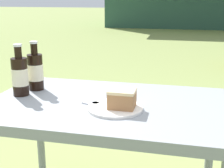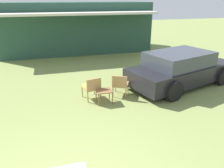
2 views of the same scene
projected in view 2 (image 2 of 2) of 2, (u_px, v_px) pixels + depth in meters
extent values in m
cube|color=#284C3D|center=(76.00, 27.00, 13.76)|extent=(8.83, 3.30, 2.96)
cube|color=silver|center=(80.00, 14.00, 11.40)|extent=(8.39, 1.20, 0.12)
cube|color=black|center=(181.00, 72.00, 8.44)|extent=(4.66, 2.91, 0.61)
cube|color=#383D47|center=(179.00, 59.00, 8.12)|extent=(2.75, 2.21, 0.53)
cylinder|color=black|center=(186.00, 65.00, 9.87)|extent=(0.71, 0.39, 0.69)
cylinder|color=black|center=(223.00, 76.00, 8.46)|extent=(0.71, 0.39, 0.69)
cylinder|color=black|center=(139.00, 76.00, 8.52)|extent=(0.71, 0.39, 0.69)
cylinder|color=black|center=(174.00, 91.00, 7.11)|extent=(0.71, 0.39, 0.69)
cylinder|color=#B2844C|center=(94.00, 89.00, 7.65)|extent=(0.04, 0.04, 0.37)
cylinder|color=#B2844C|center=(82.00, 92.00, 7.45)|extent=(0.04, 0.04, 0.37)
cylinder|color=#B2844C|center=(100.00, 95.00, 7.25)|extent=(0.04, 0.04, 0.37)
cylinder|color=#B2844C|center=(88.00, 97.00, 7.05)|extent=(0.04, 0.04, 0.37)
cube|color=#B2844C|center=(91.00, 87.00, 7.27)|extent=(0.61, 0.64, 0.06)
cube|color=#B2844C|center=(94.00, 84.00, 7.00)|extent=(0.50, 0.16, 0.35)
cube|color=gold|center=(91.00, 86.00, 7.25)|extent=(0.54, 0.55, 0.05)
cylinder|color=#B2844C|center=(128.00, 88.00, 7.79)|extent=(0.04, 0.04, 0.37)
cylinder|color=#B2844C|center=(116.00, 87.00, 7.88)|extent=(0.04, 0.04, 0.37)
cylinder|color=#B2844C|center=(126.00, 93.00, 7.35)|extent=(0.04, 0.04, 0.37)
cylinder|color=#B2844C|center=(113.00, 92.00, 7.44)|extent=(0.04, 0.04, 0.37)
cube|color=#B2844C|center=(121.00, 84.00, 7.54)|extent=(0.70, 0.72, 0.06)
cube|color=#B2844C|center=(120.00, 81.00, 7.24)|extent=(0.47, 0.28, 0.35)
cube|color=brown|center=(104.00, 91.00, 6.97)|extent=(0.50, 0.45, 0.03)
cylinder|color=brown|center=(99.00, 100.00, 6.81)|extent=(0.03, 0.03, 0.40)
cylinder|color=brown|center=(113.00, 99.00, 6.93)|extent=(0.03, 0.03, 0.40)
cylinder|color=brown|center=(96.00, 95.00, 7.17)|extent=(0.03, 0.03, 0.40)
cylinder|color=brown|center=(109.00, 94.00, 7.28)|extent=(0.03, 0.03, 0.40)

